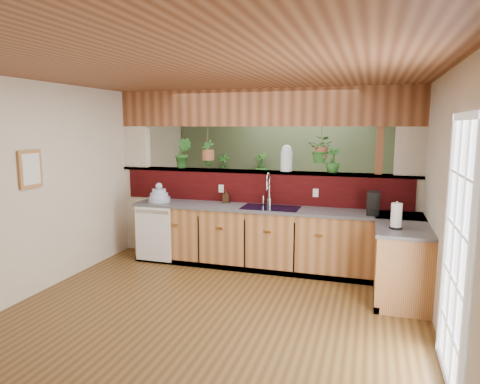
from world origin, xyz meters
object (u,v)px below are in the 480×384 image
(soap_dispenser, at_px, (226,196))
(glass_jar, at_px, (286,158))
(shelving_console, at_px, (246,204))
(coffee_maker, at_px, (373,204))
(paper_towel, at_px, (396,216))
(faucet, at_px, (268,188))
(dish_stack, at_px, (159,196))

(soap_dispenser, distance_m, glass_jar, 1.08)
(glass_jar, height_order, shelving_console, glass_jar)
(soap_dispenser, xyz_separation_m, coffee_maker, (2.13, -0.24, 0.04))
(paper_towel, distance_m, shelving_console, 4.12)
(soap_dispenser, bearing_deg, faucet, -2.08)
(dish_stack, distance_m, soap_dispenser, 1.04)
(dish_stack, height_order, glass_jar, glass_jar)
(glass_jar, xyz_separation_m, shelving_console, (-1.18, 1.90, -1.09))
(faucet, bearing_deg, dish_stack, -173.66)
(soap_dispenser, bearing_deg, paper_towel, -22.42)
(glass_jar, distance_m, shelving_console, 2.49)
(dish_stack, relative_size, soap_dispenser, 1.64)
(soap_dispenser, height_order, shelving_console, soap_dispenser)
(faucet, xyz_separation_m, dish_stack, (-1.68, -0.19, -0.17))
(coffee_maker, distance_m, shelving_console, 3.42)
(dish_stack, xyz_separation_m, paper_towel, (3.40, -0.77, 0.05))
(faucet, xyz_separation_m, coffee_maker, (1.47, -0.22, -0.12))
(faucet, relative_size, soap_dispenser, 2.40)
(dish_stack, distance_m, paper_towel, 3.49)
(glass_jar, bearing_deg, paper_towel, -38.16)
(faucet, distance_m, coffee_maker, 1.49)
(dish_stack, relative_size, paper_towel, 1.07)
(soap_dispenser, height_order, paper_towel, paper_towel)
(paper_towel, bearing_deg, dish_stack, 167.20)
(faucet, xyz_separation_m, paper_towel, (1.72, -0.96, -0.12))
(dish_stack, bearing_deg, soap_dispenser, 11.72)
(paper_towel, relative_size, glass_jar, 0.80)
(coffee_maker, bearing_deg, soap_dispenser, 172.68)
(paper_towel, bearing_deg, faucet, 150.84)
(dish_stack, distance_m, coffee_maker, 3.15)
(paper_towel, bearing_deg, coffee_maker, 108.87)
(faucet, xyz_separation_m, glass_jar, (0.22, 0.22, 0.42))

